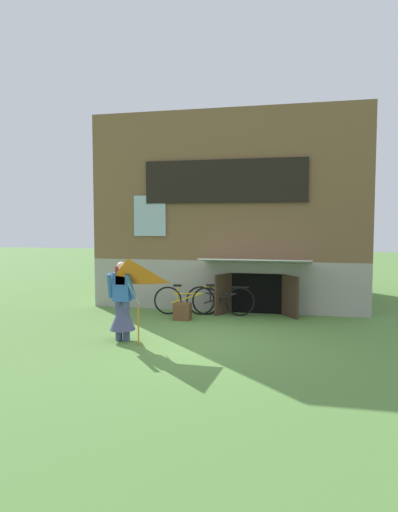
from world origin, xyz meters
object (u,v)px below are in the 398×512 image
object	(u,v)px
person	(122,308)
bicycle_yellow	(187,300)
bicycle_black	(220,300)
wooden_crate	(182,311)
kite	(128,281)

from	to	relation	value
person	bicycle_yellow	world-z (taller)	person
bicycle_black	wooden_crate	xyz separation A→B (m)	(-0.81, -0.70, -0.19)
person	wooden_crate	distance (m)	2.32
bicycle_yellow	wooden_crate	world-z (taller)	bicycle_yellow
person	kite	size ratio (longest dim) A/B	1.00
wooden_crate	person	bearing A→B (deg)	-107.55
bicycle_black	bicycle_yellow	bearing A→B (deg)	-178.39
wooden_crate	kite	bearing A→B (deg)	-97.10
person	bicycle_black	xyz separation A→B (m)	(1.50, 2.87, -0.28)
kite	bicycle_yellow	xyz separation A→B (m)	(0.30, 3.33, -0.92)
bicycle_black	bicycle_yellow	size ratio (longest dim) A/B	1.03
bicycle_black	bicycle_yellow	distance (m)	0.86
bicycle_black	wooden_crate	world-z (taller)	bicycle_black
person	bicycle_yellow	xyz separation A→B (m)	(0.64, 2.78, -0.29)
kite	bicycle_black	bearing A→B (deg)	71.38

